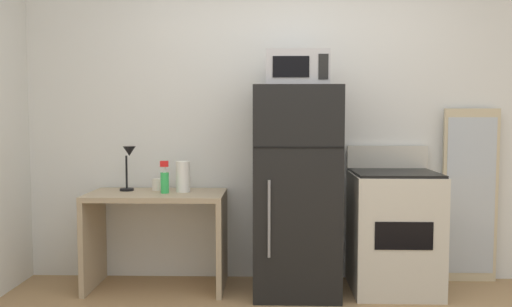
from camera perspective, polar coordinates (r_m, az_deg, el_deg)
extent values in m
cube|color=silver|center=(4.41, 3.53, 3.51)|extent=(5.00, 0.10, 2.60)
cube|color=tan|center=(4.20, -10.60, -4.40)|extent=(1.05, 0.55, 0.04)
cube|color=tan|center=(4.40, -17.06, -9.09)|extent=(0.04, 0.55, 0.71)
cube|color=tan|center=(4.19, -3.66, -9.57)|extent=(0.04, 0.55, 0.71)
cylinder|color=black|center=(4.35, -13.67, -3.76)|extent=(0.11, 0.11, 0.02)
cylinder|color=black|center=(4.33, -13.70, -1.94)|extent=(0.02, 0.02, 0.26)
cone|color=black|center=(4.29, -13.42, 0.25)|extent=(0.10, 0.10, 0.08)
cylinder|color=green|center=(4.14, -9.75, -3.11)|extent=(0.06, 0.06, 0.16)
cylinder|color=white|center=(4.13, -9.76, -1.70)|extent=(0.02, 0.02, 0.04)
cube|color=red|center=(4.11, -9.80, -1.10)|extent=(0.06, 0.03, 0.04)
cylinder|color=white|center=(4.18, -7.82, -2.46)|extent=(0.11, 0.11, 0.24)
cylinder|color=white|center=(4.30, -10.52, -3.28)|extent=(0.08, 0.08, 0.09)
cube|color=black|center=(4.05, 4.31, -3.92)|extent=(0.64, 0.65, 1.56)
cube|color=black|center=(3.69, 4.58, 0.65)|extent=(0.62, 0.00, 0.01)
cylinder|color=gray|center=(3.74, 1.41, -7.02)|extent=(0.02, 0.02, 0.55)
cube|color=#B7B7BC|center=(4.01, 4.39, 9.04)|extent=(0.46, 0.34, 0.26)
cube|color=black|center=(3.83, 3.77, 9.26)|extent=(0.26, 0.01, 0.15)
cube|color=black|center=(3.85, 7.23, 9.22)|extent=(0.07, 0.01, 0.18)
cube|color=beige|center=(4.24, 14.55, -8.22)|extent=(0.64, 0.60, 0.90)
cube|color=black|center=(4.17, 14.66, -2.03)|extent=(0.62, 0.58, 0.02)
cube|color=beige|center=(4.43, 13.87, -0.36)|extent=(0.64, 0.04, 0.18)
cube|color=black|center=(3.94, 15.56, -8.50)|extent=(0.41, 0.01, 0.20)
cube|color=#C6B793|center=(4.63, 21.93, -4.20)|extent=(0.44, 0.03, 1.40)
cube|color=#B2BCC6|center=(4.62, 22.01, -4.23)|extent=(0.39, 0.00, 1.26)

